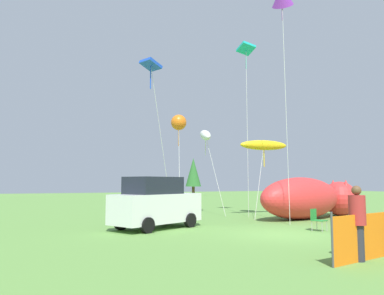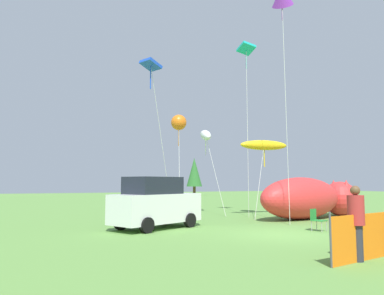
{
  "view_description": "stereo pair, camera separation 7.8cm",
  "coord_description": "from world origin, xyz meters",
  "px_view_note": "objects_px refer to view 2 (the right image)",
  "views": [
    {
      "loc": [
        -8.82,
        -11.98,
        1.99
      ],
      "look_at": [
        -1.17,
        5.98,
        3.8
      ],
      "focal_mm": 35.0,
      "sensor_mm": 36.0,
      "label": 1
    },
    {
      "loc": [
        -8.75,
        -12.01,
        1.99
      ],
      "look_at": [
        -1.17,
        5.98,
        3.8
      ],
      "focal_mm": 35.0,
      "sensor_mm": 36.0,
      "label": 2
    }
  ],
  "objects_px": {
    "kite_blue_box": "(151,68)",
    "inflatable_cat": "(309,200)",
    "parked_car": "(156,203)",
    "folding_chair": "(316,218)",
    "spectator_in_white_shirt": "(356,220)",
    "kite_white_ghost": "(206,135)",
    "kite_yellow_hero": "(264,145)",
    "kite_orange_flower": "(179,123)",
    "kite_teal_diamond": "(246,52)"
  },
  "relations": [
    {
      "from": "folding_chair",
      "to": "spectator_in_white_shirt",
      "type": "bearing_deg",
      "value": -54.09
    },
    {
      "from": "kite_orange_flower",
      "to": "kite_white_ghost",
      "type": "xyz_separation_m",
      "value": [
        2.9,
        2.74,
        -0.23
      ]
    },
    {
      "from": "folding_chair",
      "to": "kite_orange_flower",
      "type": "relative_size",
      "value": 0.16
    },
    {
      "from": "kite_yellow_hero",
      "to": "kite_teal_diamond",
      "type": "bearing_deg",
      "value": 146.94
    },
    {
      "from": "kite_blue_box",
      "to": "kite_yellow_hero",
      "type": "bearing_deg",
      "value": 2.67
    },
    {
      "from": "folding_chair",
      "to": "kite_teal_diamond",
      "type": "bearing_deg",
      "value": 148.78
    },
    {
      "from": "kite_blue_box",
      "to": "inflatable_cat",
      "type": "bearing_deg",
      "value": -13.28
    },
    {
      "from": "inflatable_cat",
      "to": "kite_teal_diamond",
      "type": "bearing_deg",
      "value": 114.17
    },
    {
      "from": "kite_yellow_hero",
      "to": "kite_white_ghost",
      "type": "distance_m",
      "value": 3.87
    },
    {
      "from": "kite_white_ghost",
      "to": "kite_blue_box",
      "type": "bearing_deg",
      "value": -145.99
    },
    {
      "from": "kite_yellow_hero",
      "to": "folding_chair",
      "type": "bearing_deg",
      "value": -106.44
    },
    {
      "from": "parked_car",
      "to": "spectator_in_white_shirt",
      "type": "height_order",
      "value": "parked_car"
    },
    {
      "from": "kite_yellow_hero",
      "to": "kite_teal_diamond",
      "type": "distance_m",
      "value": 5.91
    },
    {
      "from": "folding_chair",
      "to": "kite_teal_diamond",
      "type": "distance_m",
      "value": 11.94
    },
    {
      "from": "parked_car",
      "to": "kite_yellow_hero",
      "type": "relative_size",
      "value": 0.97
    },
    {
      "from": "kite_yellow_hero",
      "to": "kite_white_ghost",
      "type": "bearing_deg",
      "value": 132.75
    },
    {
      "from": "kite_blue_box",
      "to": "kite_teal_diamond",
      "type": "height_order",
      "value": "kite_teal_diamond"
    },
    {
      "from": "kite_blue_box",
      "to": "folding_chair",
      "type": "bearing_deg",
      "value": -50.15
    },
    {
      "from": "folding_chair",
      "to": "spectator_in_white_shirt",
      "type": "xyz_separation_m",
      "value": [
        -3.15,
        -5.07,
        0.52
      ]
    },
    {
      "from": "parked_car",
      "to": "kite_orange_flower",
      "type": "height_order",
      "value": "kite_orange_flower"
    },
    {
      "from": "spectator_in_white_shirt",
      "to": "kite_orange_flower",
      "type": "xyz_separation_m",
      "value": [
        -0.37,
        11.71,
        4.19
      ]
    },
    {
      "from": "parked_car",
      "to": "folding_chair",
      "type": "xyz_separation_m",
      "value": [
        5.85,
        -3.29,
        -0.56
      ]
    },
    {
      "from": "kite_blue_box",
      "to": "kite_teal_diamond",
      "type": "xyz_separation_m",
      "value": [
        6.36,
        0.87,
        2.03
      ]
    },
    {
      "from": "kite_yellow_hero",
      "to": "kite_blue_box",
      "type": "bearing_deg",
      "value": -177.33
    },
    {
      "from": "parked_car",
      "to": "folding_chair",
      "type": "height_order",
      "value": "parked_car"
    },
    {
      "from": "parked_car",
      "to": "spectator_in_white_shirt",
      "type": "relative_size",
      "value": 2.33
    },
    {
      "from": "parked_car",
      "to": "kite_white_ghost",
      "type": "height_order",
      "value": "kite_white_ghost"
    },
    {
      "from": "folding_chair",
      "to": "kite_yellow_hero",
      "type": "relative_size",
      "value": 0.19
    },
    {
      "from": "kite_orange_flower",
      "to": "kite_teal_diamond",
      "type": "distance_m",
      "value": 6.7
    },
    {
      "from": "kite_blue_box",
      "to": "spectator_in_white_shirt",
      "type": "bearing_deg",
      "value": -79.57
    },
    {
      "from": "spectator_in_white_shirt",
      "to": "kite_teal_diamond",
      "type": "relative_size",
      "value": 0.18
    },
    {
      "from": "folding_chair",
      "to": "kite_white_ghost",
      "type": "xyz_separation_m",
      "value": [
        -0.62,
        9.38,
        4.48
      ]
    },
    {
      "from": "kite_teal_diamond",
      "to": "parked_car",
      "type": "bearing_deg",
      "value": -151.11
    },
    {
      "from": "spectator_in_white_shirt",
      "to": "parked_car",
      "type": "bearing_deg",
      "value": 107.92
    },
    {
      "from": "inflatable_cat",
      "to": "kite_white_ghost",
      "type": "relative_size",
      "value": 1.36
    },
    {
      "from": "spectator_in_white_shirt",
      "to": "kite_white_ghost",
      "type": "height_order",
      "value": "kite_white_ghost"
    },
    {
      "from": "kite_orange_flower",
      "to": "kite_blue_box",
      "type": "relative_size",
      "value": 0.68
    },
    {
      "from": "parked_car",
      "to": "folding_chair",
      "type": "relative_size",
      "value": 4.99
    },
    {
      "from": "kite_blue_box",
      "to": "kite_white_ghost",
      "type": "distance_m",
      "value": 6.32
    },
    {
      "from": "spectator_in_white_shirt",
      "to": "kite_teal_diamond",
      "type": "height_order",
      "value": "kite_teal_diamond"
    },
    {
      "from": "inflatable_cat",
      "to": "spectator_in_white_shirt",
      "type": "bearing_deg",
      "value": -137.03
    },
    {
      "from": "kite_orange_flower",
      "to": "kite_teal_diamond",
      "type": "relative_size",
      "value": 0.54
    },
    {
      "from": "parked_car",
      "to": "kite_teal_diamond",
      "type": "distance_m",
      "value": 11.98
    },
    {
      "from": "folding_chair",
      "to": "kite_white_ghost",
      "type": "relative_size",
      "value": 0.16
    },
    {
      "from": "kite_teal_diamond",
      "to": "spectator_in_white_shirt",
      "type": "bearing_deg",
      "value": -109.29
    },
    {
      "from": "kite_blue_box",
      "to": "kite_white_ghost",
      "type": "relative_size",
      "value": 1.5
    },
    {
      "from": "inflatable_cat",
      "to": "kite_teal_diamond",
      "type": "height_order",
      "value": "kite_teal_diamond"
    },
    {
      "from": "kite_yellow_hero",
      "to": "kite_teal_diamond",
      "type": "xyz_separation_m",
      "value": [
        -0.82,
        0.54,
        5.83
      ]
    },
    {
      "from": "parked_car",
      "to": "inflatable_cat",
      "type": "height_order",
      "value": "inflatable_cat"
    },
    {
      "from": "spectator_in_white_shirt",
      "to": "kite_yellow_hero",
      "type": "height_order",
      "value": "kite_yellow_hero"
    }
  ]
}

